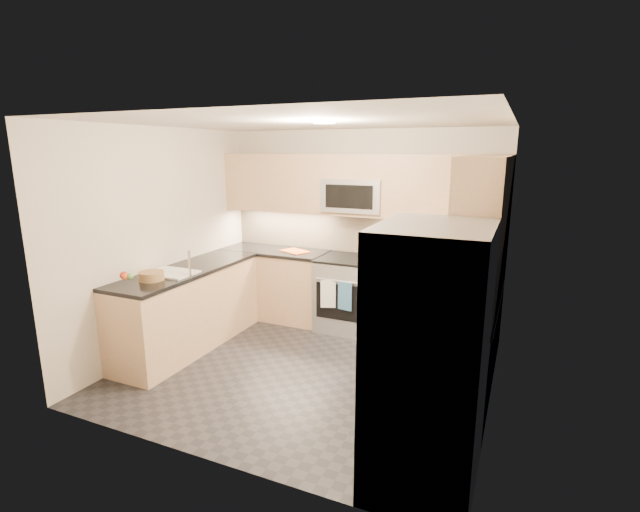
{
  "coord_description": "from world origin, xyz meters",
  "views": [
    {
      "loc": [
        1.94,
        -4.02,
        2.25
      ],
      "look_at": [
        0.0,
        0.35,
        1.15
      ],
      "focal_mm": 26.0,
      "sensor_mm": 36.0,
      "label": 1
    }
  ],
  "objects_px": {
    "cutting_board": "(295,251)",
    "fruit_basket": "(152,276)",
    "refrigerator": "(429,359)",
    "utensil_bowl": "(462,264)",
    "gas_range": "(350,294)",
    "microwave": "(354,195)"
  },
  "relations": [
    {
      "from": "gas_range",
      "to": "utensil_bowl",
      "type": "height_order",
      "value": "utensil_bowl"
    },
    {
      "from": "gas_range",
      "to": "utensil_bowl",
      "type": "distance_m",
      "value": 1.47
    },
    {
      "from": "gas_range",
      "to": "microwave",
      "type": "xyz_separation_m",
      "value": [
        0.0,
        0.12,
        1.24
      ]
    },
    {
      "from": "gas_range",
      "to": "microwave",
      "type": "bearing_deg",
      "value": 90.0
    },
    {
      "from": "refrigerator",
      "to": "utensil_bowl",
      "type": "distance_m",
      "value": 2.33
    },
    {
      "from": "refrigerator",
      "to": "utensil_bowl",
      "type": "height_order",
      "value": "refrigerator"
    },
    {
      "from": "cutting_board",
      "to": "fruit_basket",
      "type": "distance_m",
      "value": 1.96
    },
    {
      "from": "gas_range",
      "to": "refrigerator",
      "type": "bearing_deg",
      "value": -59.12
    },
    {
      "from": "refrigerator",
      "to": "cutting_board",
      "type": "relative_size",
      "value": 5.1
    },
    {
      "from": "refrigerator",
      "to": "fruit_basket",
      "type": "xyz_separation_m",
      "value": [
        -2.95,
        0.62,
        0.09
      ]
    },
    {
      "from": "refrigerator",
      "to": "fruit_basket",
      "type": "relative_size",
      "value": 7.22
    },
    {
      "from": "cutting_board",
      "to": "gas_range",
      "type": "bearing_deg",
      "value": -1.06
    },
    {
      "from": "microwave",
      "to": "utensil_bowl",
      "type": "bearing_deg",
      "value": -9.21
    },
    {
      "from": "cutting_board",
      "to": "fruit_basket",
      "type": "relative_size",
      "value": 1.41
    },
    {
      "from": "utensil_bowl",
      "to": "gas_range",
      "type": "bearing_deg",
      "value": 175.97
    },
    {
      "from": "gas_range",
      "to": "microwave",
      "type": "distance_m",
      "value": 1.25
    },
    {
      "from": "utensil_bowl",
      "to": "fruit_basket",
      "type": "height_order",
      "value": "utensil_bowl"
    },
    {
      "from": "gas_range",
      "to": "refrigerator",
      "type": "xyz_separation_m",
      "value": [
        1.45,
        -2.43,
        0.45
      ]
    },
    {
      "from": "refrigerator",
      "to": "microwave",
      "type": "bearing_deg",
      "value": 119.62
    },
    {
      "from": "utensil_bowl",
      "to": "fruit_basket",
      "type": "distance_m",
      "value": 3.34
    },
    {
      "from": "cutting_board",
      "to": "microwave",
      "type": "bearing_deg",
      "value": 8.08
    },
    {
      "from": "gas_range",
      "to": "microwave",
      "type": "height_order",
      "value": "microwave"
    }
  ]
}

